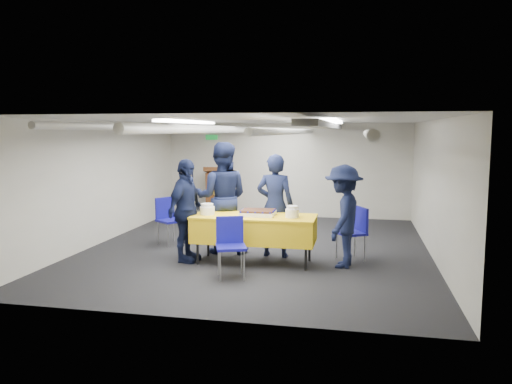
# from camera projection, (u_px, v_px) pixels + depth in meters

# --- Properties ---
(ground) EXTENTS (7.00, 7.00, 0.00)m
(ground) POSITION_uv_depth(u_px,v_px,m) (258.00, 248.00, 9.04)
(ground) COLOR black
(ground) RESTS_ON ground
(room_shell) EXTENTS (6.00, 7.00, 2.30)m
(room_shell) POSITION_uv_depth(u_px,v_px,m) (267.00, 147.00, 9.19)
(room_shell) COLOR beige
(room_shell) RESTS_ON ground
(serving_table) EXTENTS (1.96, 0.81, 0.77)m
(serving_table) POSITION_uv_depth(u_px,v_px,m) (254.00, 229.00, 7.97)
(serving_table) COLOR black
(serving_table) RESTS_ON ground
(sheet_cake) EXTENTS (0.55, 0.43, 0.09)m
(sheet_cake) POSITION_uv_depth(u_px,v_px,m) (258.00, 213.00, 7.95)
(sheet_cake) COLOR white
(sheet_cake) RESTS_ON serving_table
(plate_stack_left) EXTENTS (0.24, 0.24, 0.18)m
(plate_stack_left) POSITION_uv_depth(u_px,v_px,m) (207.00, 209.00, 8.04)
(plate_stack_left) COLOR white
(plate_stack_left) RESTS_ON serving_table
(plate_stack_right) EXTENTS (0.21, 0.21, 0.18)m
(plate_stack_right) POSITION_uv_depth(u_px,v_px,m) (292.00, 212.00, 7.76)
(plate_stack_right) COLOR white
(plate_stack_right) RESTS_ON serving_table
(podium) EXTENTS (0.62, 0.53, 1.25)m
(podium) POSITION_uv_depth(u_px,v_px,m) (219.00, 192.00, 12.24)
(podium) COLOR brown
(podium) RESTS_ON ground
(chair_near) EXTENTS (0.54, 0.54, 0.87)m
(chair_near) POSITION_uv_depth(u_px,v_px,m) (230.00, 240.00, 7.24)
(chair_near) COLOR gray
(chair_near) RESTS_ON ground
(chair_right) EXTENTS (0.57, 0.57, 0.87)m
(chair_right) POSITION_uv_depth(u_px,v_px,m) (355.00, 228.00, 8.18)
(chair_right) COLOR gray
(chair_right) RESTS_ON ground
(chair_left) EXTENTS (0.59, 0.59, 0.87)m
(chair_left) POSITION_uv_depth(u_px,v_px,m) (168.00, 216.00, 9.34)
(chair_left) COLOR gray
(chair_left) RESTS_ON ground
(sailor_a) EXTENTS (0.65, 0.45, 1.74)m
(sailor_a) POSITION_uv_depth(u_px,v_px,m) (275.00, 205.00, 8.37)
(sailor_a) COLOR black
(sailor_a) RESTS_ON ground
(sailor_b) EXTENTS (1.02, 0.85, 1.92)m
(sailor_b) POSITION_uv_depth(u_px,v_px,m) (222.00, 198.00, 8.64)
(sailor_b) COLOR black
(sailor_b) RESTS_ON ground
(sailor_c) EXTENTS (0.54, 1.03, 1.67)m
(sailor_c) POSITION_uv_depth(u_px,v_px,m) (186.00, 211.00, 8.03)
(sailor_c) COLOR black
(sailor_c) RESTS_ON ground
(sailor_d) EXTENTS (0.76, 1.12, 1.60)m
(sailor_d) POSITION_uv_depth(u_px,v_px,m) (343.00, 216.00, 7.73)
(sailor_d) COLOR black
(sailor_d) RESTS_ON ground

